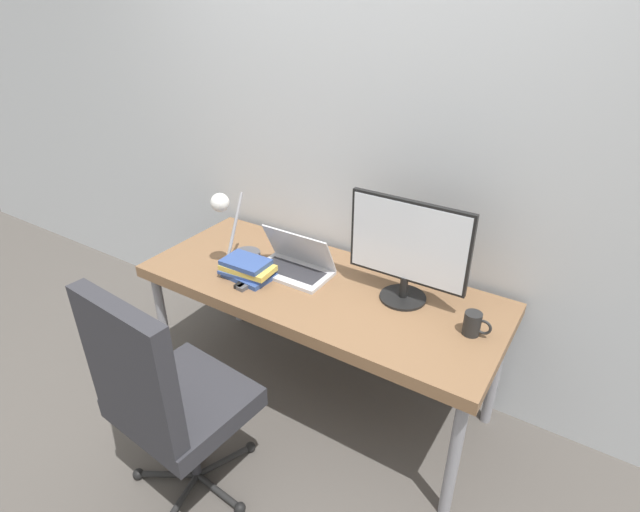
{
  "coord_description": "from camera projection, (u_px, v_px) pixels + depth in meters",
  "views": [
    {
      "loc": [
        1.11,
        -1.36,
        1.99
      ],
      "look_at": [
        0.03,
        0.33,
        0.89
      ],
      "focal_mm": 28.0,
      "sensor_mm": 36.0,
      "label": 1
    }
  ],
  "objects": [
    {
      "name": "monitor",
      "position": [
        408.0,
        248.0,
        2.18
      ],
      "size": [
        0.56,
        0.21,
        0.48
      ],
      "color": "black",
      "rests_on": "desk"
    },
    {
      "name": "mug",
      "position": [
        473.0,
        324.0,
        2.04
      ],
      "size": [
        0.12,
        0.07,
        0.1
      ],
      "color": "black",
      "rests_on": "desk"
    },
    {
      "name": "desk",
      "position": [
        319.0,
        294.0,
        2.44
      ],
      "size": [
        1.78,
        0.73,
        0.71
      ],
      "color": "brown",
      "rests_on": "ground_plane"
    },
    {
      "name": "wall_back",
      "position": [
        366.0,
        143.0,
        2.45
      ],
      "size": [
        8.0,
        0.05,
        2.6
      ],
      "color": "silver",
      "rests_on": "ground_plane"
    },
    {
      "name": "tv_remote",
      "position": [
        247.0,
        280.0,
        2.42
      ],
      "size": [
        0.05,
        0.16,
        0.02
      ],
      "color": "black",
      "rests_on": "desk"
    },
    {
      "name": "desk_lamp",
      "position": [
        229.0,
        220.0,
        2.47
      ],
      "size": [
        0.14,
        0.28,
        0.4
      ],
      "color": "#4C4C51",
      "rests_on": "desk"
    },
    {
      "name": "laptop",
      "position": [
        295.0,
        264.0,
        2.49
      ],
      "size": [
        0.38,
        0.23,
        0.22
      ],
      "color": "silver",
      "rests_on": "desk"
    },
    {
      "name": "book_stack",
      "position": [
        247.0,
        269.0,
        2.45
      ],
      "size": [
        0.27,
        0.18,
        0.09
      ],
      "color": "#334C8C",
      "rests_on": "desk"
    },
    {
      "name": "media_remote",
      "position": [
        250.0,
        283.0,
        2.4
      ],
      "size": [
        0.05,
        0.15,
        0.02
      ],
      "color": "#4C4C51",
      "rests_on": "desk"
    },
    {
      "name": "office_chair",
      "position": [
        163.0,
        393.0,
        1.94
      ],
      "size": [
        0.56,
        0.56,
        1.07
      ],
      "color": "black",
      "rests_on": "ground_plane"
    },
    {
      "name": "ground_plane",
      "position": [
        280.0,
        438.0,
        2.49
      ],
      "size": [
        12.0,
        12.0,
        0.0
      ],
      "primitive_type": "plane",
      "color": "#514C47"
    }
  ]
}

